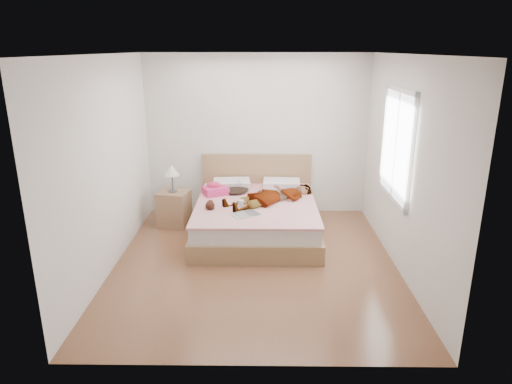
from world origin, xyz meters
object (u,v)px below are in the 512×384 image
phone (239,182)px  coffee_mug (241,203)px  towel (215,189)px  bed (256,215)px  woman (272,194)px  nightstand (174,206)px  plush_toy (210,205)px  magazine (247,214)px

phone → coffee_mug: 0.70m
towel → bed: bearing=-25.5°
woman → nightstand: nightstand is taller
coffee_mug → plush_toy: 0.44m
woman → plush_toy: (-0.88, -0.38, -0.04)m
towel → magazine: bearing=-60.5°
phone → nightstand: nightstand is taller
coffee_mug → bed: bearing=52.6°
towel → nightstand: bearing=-178.3°
bed → plush_toy: size_ratio=10.06×
magazine → plush_toy: 0.57m
phone → magazine: phone is taller
towel → nightstand: 0.70m
plush_toy → nightstand: (-0.64, 0.66, -0.25)m
woman → nightstand: bearing=-135.5°
bed → towel: size_ratio=4.65×
towel → woman: bearing=-18.6°
woman → phone: 0.64m
woman → towel: bearing=-143.9°
coffee_mug → plush_toy: bearing=-167.5°
coffee_mug → plush_toy: size_ratio=0.62×
woman → magazine: size_ratio=3.36×
woman → towel: size_ratio=3.38×
towel → nightstand: (-0.65, -0.02, -0.26)m
magazine → nightstand: 1.48m
bed → nightstand: bed is taller
towel → plush_toy: towel is taller
towel → magazine: towel is taller
bed → coffee_mug: size_ratio=16.16×
bed → nightstand: 1.32m
phone → towel: (-0.37, -0.11, -0.08)m
nightstand → towel: bearing=1.7°
plush_toy → towel: bearing=89.5°
magazine → coffee_mug: 0.34m
magazine → coffee_mug: coffee_mug is taller
woman → nightstand: 1.57m
phone → bed: size_ratio=0.04×
woman → towel: 0.92m
phone → bed: 0.63m
bed → towel: bearing=154.5°
towel → coffee_mug: towel is taller
bed → towel: 0.77m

